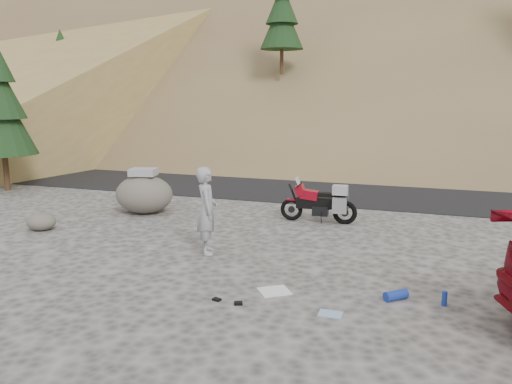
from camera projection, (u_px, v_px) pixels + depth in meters
ground at (273, 266)px, 9.46m from camera, size 140.00×140.00×0.00m
road at (348, 187)px, 17.80m from camera, size 120.00×7.00×0.05m
hillside at (408, 9)px, 45.31m from camera, size 120.00×73.00×46.72m
conifer_verge at (0, 105)px, 16.66m from camera, size 2.20×2.20×5.04m
motorcycle at (322, 203)px, 12.66m from camera, size 1.97×0.63×1.17m
man at (208, 253)px, 10.26m from camera, size 0.67×0.77×1.78m
boulder at (144, 194)px, 13.72m from camera, size 1.64×1.41×1.22m
small_rock at (41, 221)px, 11.98m from camera, size 0.76×0.70×0.42m
gear_white_cloth at (274, 291)px, 8.20m from camera, size 0.64×0.63×0.02m
gear_blue_mat at (396, 295)px, 7.84m from camera, size 0.40×0.38×0.16m
gear_bottle at (444, 298)px, 7.63m from camera, size 0.10×0.10×0.23m
gear_glove_a at (217, 299)px, 7.84m from camera, size 0.15×0.12×0.04m
gear_glove_b at (238, 303)px, 7.68m from camera, size 0.16×0.14×0.04m
gear_blue_cloth at (330, 314)px, 7.34m from camera, size 0.35×0.26×0.01m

